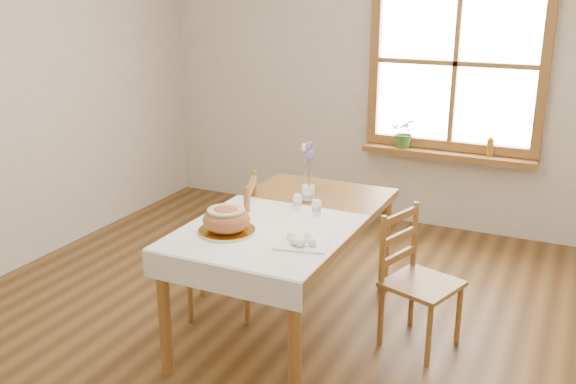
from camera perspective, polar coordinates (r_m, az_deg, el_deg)
name	(u,v)px	position (r m, az deg, el deg)	size (l,w,h in m)	color
ground	(266,350)	(3.92, -1.94, -13.85)	(5.00, 5.00, 0.00)	brown
room_walls	(263,59)	(3.35, -2.25, 11.76)	(4.60, 5.10, 2.65)	beige
window	(456,63)	(5.56, 14.70, 11.00)	(1.46, 0.08, 1.46)	#955D2E
window_sill	(447,155)	(5.63, 13.96, 3.25)	(1.46, 0.20, 0.05)	#955D2E
dining_table	(288,229)	(3.87, 0.00, -3.31)	(0.90, 1.60, 0.75)	#955D2E
table_linen	(265,232)	(3.58, -2.10, -3.56)	(0.91, 0.99, 0.01)	white
chair_left	(222,246)	(4.18, -5.86, -4.77)	(0.43, 0.45, 0.92)	#955D2E
chair_right	(422,282)	(3.86, 11.84, -7.84)	(0.38, 0.40, 0.82)	#955D2E
bread_plate	(227,231)	(3.57, -5.46, -3.48)	(0.31, 0.31, 0.02)	white
bread_loaf	(226,217)	(3.54, -5.50, -2.26)	(0.26, 0.26, 0.14)	#A7653B
egg_napkin	(302,243)	(3.40, 1.29, -4.55)	(0.28, 0.24, 0.01)	white
eggs	(302,238)	(3.39, 1.29, -4.08)	(0.22, 0.19, 0.05)	white
salt_shaker	(297,201)	(3.90, 0.84, -0.84)	(0.05, 0.05, 0.10)	white
pepper_shaker	(316,207)	(3.80, 2.55, -1.36)	(0.05, 0.05, 0.10)	white
flower_vase	(308,194)	(4.09, 1.81, -0.15)	(0.08, 0.08, 0.09)	white
lavender_bouquet	(308,166)	(4.04, 1.83, 2.34)	(0.15, 0.15, 0.28)	#6A5597
potted_plant	(405,136)	(5.68, 10.35, 4.94)	(0.24, 0.26, 0.20)	#396F2C
amber_bottle	(490,147)	(5.55, 17.53, 3.86)	(0.06, 0.06, 0.16)	#A4681E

